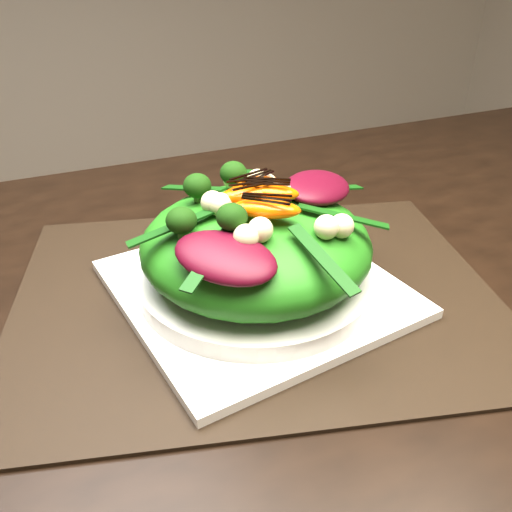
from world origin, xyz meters
name	(u,v)px	position (x,y,z in m)	size (l,w,h in m)	color
dining_table	(386,315)	(0.00, 0.00, 0.73)	(1.60, 0.90, 0.75)	black
placemat	(256,294)	(-0.12, 0.06, 0.75)	(0.46, 0.35, 0.00)	black
plate_base	(256,288)	(-0.12, 0.06, 0.76)	(0.24, 0.24, 0.01)	white
salad_bowl	(256,277)	(-0.12, 0.06, 0.77)	(0.22, 0.22, 0.02)	silver
lettuce_mound	(256,244)	(-0.12, 0.06, 0.81)	(0.21, 0.21, 0.08)	#267215
radicchio_leaf	(318,187)	(-0.05, 0.07, 0.85)	(0.08, 0.05, 0.02)	#3E0613
orange_segment	(228,194)	(-0.13, 0.08, 0.85)	(0.06, 0.02, 0.02)	#F54D04
broccoli_floret	(186,199)	(-0.17, 0.07, 0.86)	(0.04, 0.04, 0.04)	#133209
macadamia_nut	(320,221)	(-0.08, 0.00, 0.85)	(0.02, 0.02, 0.02)	#C5C08B
balsamic_drizzle	(228,185)	(-0.13, 0.08, 0.86)	(0.04, 0.00, 0.00)	black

